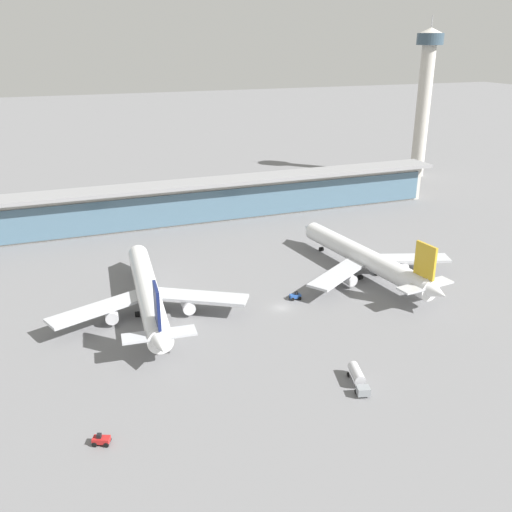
{
  "coord_description": "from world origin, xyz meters",
  "views": [
    {
      "loc": [
        -51.06,
        -115.36,
        62.78
      ],
      "look_at": [
        0.0,
        17.34,
        7.57
      ],
      "focal_mm": 39.49,
      "sensor_mm": 36.0,
      "label": 1
    }
  ],
  "objects_px": {
    "service_truck_near_nose_blue": "(295,296)",
    "control_tower": "(425,92)",
    "service_truck_under_wing_grey": "(358,377)",
    "airliner_centre_stand": "(367,258)",
    "airliner_left_stand": "(148,293)",
    "service_truck_mid_apron_red": "(101,440)"
  },
  "relations": [
    {
      "from": "service_truck_near_nose_blue",
      "to": "service_truck_under_wing_grey",
      "type": "relative_size",
      "value": 0.33
    },
    {
      "from": "service_truck_under_wing_grey",
      "to": "service_truck_mid_apron_red",
      "type": "bearing_deg",
      "value": 179.67
    },
    {
      "from": "airliner_centre_stand",
      "to": "control_tower",
      "type": "distance_m",
      "value": 137.49
    },
    {
      "from": "service_truck_near_nose_blue",
      "to": "service_truck_under_wing_grey",
      "type": "xyz_separation_m",
      "value": [
        -4.82,
        -39.19,
        0.83
      ]
    },
    {
      "from": "service_truck_mid_apron_red",
      "to": "control_tower",
      "type": "bearing_deg",
      "value": 40.94
    },
    {
      "from": "airliner_centre_stand",
      "to": "service_truck_mid_apron_red",
      "type": "relative_size",
      "value": 18.7
    },
    {
      "from": "service_truck_near_nose_blue",
      "to": "service_truck_mid_apron_red",
      "type": "relative_size",
      "value": 0.89
    },
    {
      "from": "service_truck_near_nose_blue",
      "to": "service_truck_under_wing_grey",
      "type": "height_order",
      "value": "service_truck_under_wing_grey"
    },
    {
      "from": "airliner_left_stand",
      "to": "control_tower",
      "type": "xyz_separation_m",
      "value": [
        150.52,
        99.99,
        34.19
      ]
    },
    {
      "from": "airliner_left_stand",
      "to": "control_tower",
      "type": "bearing_deg",
      "value": 33.6
    },
    {
      "from": "service_truck_near_nose_blue",
      "to": "control_tower",
      "type": "relative_size",
      "value": 0.04
    },
    {
      "from": "airliner_left_stand",
      "to": "control_tower",
      "type": "relative_size",
      "value": 0.86
    },
    {
      "from": "service_truck_mid_apron_red",
      "to": "control_tower",
      "type": "xyz_separation_m",
      "value": [
        167.24,
        145.07,
        38.5
      ]
    },
    {
      "from": "service_truck_under_wing_grey",
      "to": "control_tower",
      "type": "bearing_deg",
      "value": 50.73
    },
    {
      "from": "airliner_centre_stand",
      "to": "service_truck_under_wing_grey",
      "type": "bearing_deg",
      "value": -122.88
    },
    {
      "from": "airliner_left_stand",
      "to": "control_tower",
      "type": "height_order",
      "value": "control_tower"
    },
    {
      "from": "airliner_left_stand",
      "to": "service_truck_mid_apron_red",
      "type": "bearing_deg",
      "value": -110.35
    },
    {
      "from": "control_tower",
      "to": "airliner_centre_stand",
      "type": "bearing_deg",
      "value": -131.91
    },
    {
      "from": "service_truck_under_wing_grey",
      "to": "service_truck_mid_apron_red",
      "type": "distance_m",
      "value": 48.4
    },
    {
      "from": "service_truck_near_nose_blue",
      "to": "airliner_centre_stand",
      "type": "bearing_deg",
      "value": 15.69
    },
    {
      "from": "service_truck_under_wing_grey",
      "to": "service_truck_mid_apron_red",
      "type": "relative_size",
      "value": 2.69
    },
    {
      "from": "airliner_centre_stand",
      "to": "service_truck_near_nose_blue",
      "type": "height_order",
      "value": "airliner_centre_stand"
    }
  ]
}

